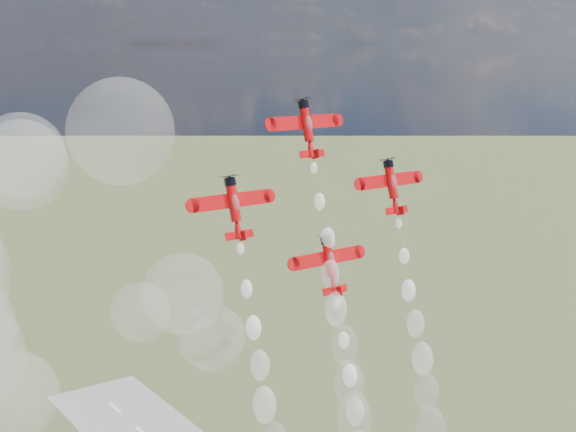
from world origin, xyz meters
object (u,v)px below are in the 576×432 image
at_px(plane_lead, 307,127).
at_px(plane_left, 234,206).
at_px(plane_right, 392,185).
at_px(plane_slot, 330,263).

bearing_deg(plane_lead, plane_left, -168.78).
xyz_separation_m(plane_right, plane_slot, (-16.04, -3.18, -10.77)).
relative_size(plane_left, plane_right, 1.00).
distance_m(plane_lead, plane_right, 19.58).
height_order(plane_left, plane_right, same).
xyz_separation_m(plane_left, plane_right, (32.07, 0.00, 0.00)).
xyz_separation_m(plane_left, plane_slot, (16.04, -3.18, -10.77)).
xyz_separation_m(plane_lead, plane_right, (16.04, -3.18, -10.77)).
bearing_deg(plane_right, plane_lead, 168.78).
distance_m(plane_right, plane_slot, 19.58).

